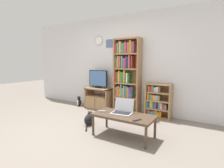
% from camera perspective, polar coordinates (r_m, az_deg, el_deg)
% --- Properties ---
extents(ground_plane, '(18.00, 18.00, 0.00)m').
position_cam_1_polar(ground_plane, '(3.43, -12.76, -16.15)').
color(ground_plane, gray).
extents(wall_back, '(6.82, 0.09, 2.60)m').
position_cam_1_polar(wall_back, '(4.84, 4.06, 6.69)').
color(wall_back, silver).
rests_on(wall_back, ground_plane).
extents(tv_stand, '(0.76, 0.41, 0.61)m').
position_cam_1_polar(tv_stand, '(5.07, -4.34, -4.67)').
color(tv_stand, '#9E754C').
rests_on(tv_stand, ground_plane).
extents(television, '(0.60, 0.18, 0.51)m').
position_cam_1_polar(television, '(5.02, -4.57, 1.62)').
color(television, black).
rests_on(television, tv_stand).
extents(bookshelf_tall, '(0.71, 0.27, 1.95)m').
position_cam_1_polar(bookshelf_tall, '(4.64, 4.56, 2.83)').
color(bookshelf_tall, '#9E754C').
rests_on(bookshelf_tall, ground_plane).
extents(bookshelf_short, '(0.61, 0.28, 0.84)m').
position_cam_1_polar(bookshelf_short, '(4.41, 14.58, -5.40)').
color(bookshelf_short, '#9E754C').
rests_on(bookshelf_short, ground_plane).
extents(coffee_table, '(1.11, 0.54, 0.41)m').
position_cam_1_polar(coffee_table, '(3.20, 3.77, -10.67)').
color(coffee_table, '#4C3828').
rests_on(coffee_table, ground_plane).
extents(laptop, '(0.39, 0.32, 0.26)m').
position_cam_1_polar(laptop, '(3.25, 3.48, -8.41)').
color(laptop, silver).
rests_on(laptop, coffee_table).
extents(remote_near_laptop, '(0.11, 0.16, 0.02)m').
position_cam_1_polar(remote_near_laptop, '(2.91, 8.08, -11.50)').
color(remote_near_laptop, '#38383A').
rests_on(remote_near_laptop, coffee_table).
extents(remote_far_from_laptop, '(0.16, 0.12, 0.02)m').
position_cam_1_polar(remote_far_from_laptop, '(3.36, -3.28, -8.89)').
color(remote_far_from_laptop, '#99999E').
rests_on(remote_far_from_laptop, coffee_table).
extents(cat, '(0.32, 0.49, 0.28)m').
position_cam_1_polar(cat, '(3.88, -7.50, -11.24)').
color(cat, black).
rests_on(cat, ground_plane).
extents(penguin_figurine, '(0.16, 0.15, 0.30)m').
position_cam_1_polar(penguin_figurine, '(5.49, -10.82, -5.64)').
color(penguin_figurine, black).
rests_on(penguin_figurine, ground_plane).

